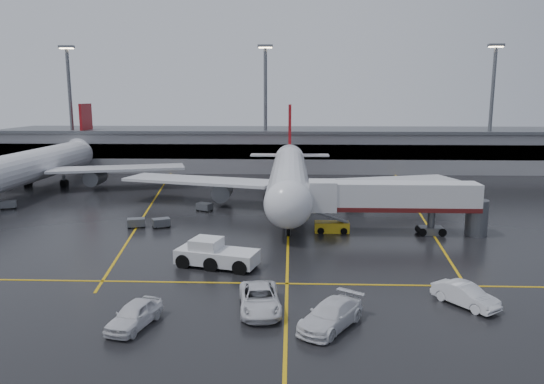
{
  "coord_description": "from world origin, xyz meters",
  "views": [
    {
      "loc": [
        0.28,
        -62.03,
        15.18
      ],
      "look_at": [
        -2.0,
        -2.0,
        4.0
      ],
      "focal_mm": 33.63,
      "sensor_mm": 36.0,
      "label": 1
    }
  ],
  "objects": [
    {
      "name": "pushback_tractor",
      "position": [
        -6.6,
        -17.76,
        1.05
      ],
      "size": [
        7.91,
        4.89,
        2.64
      ],
      "color": "silver",
      "rests_on": "ground"
    },
    {
      "name": "apron_line_centre",
      "position": [
        0.0,
        0.0,
        0.01
      ],
      "size": [
        0.25,
        90.0,
        0.02
      ],
      "primitive_type": "cube",
      "color": "gold",
      "rests_on": "ground"
    },
    {
      "name": "apron_line_stop",
      "position": [
        0.0,
        -22.0,
        0.01
      ],
      "size": [
        60.0,
        0.25,
        0.02
      ],
      "primitive_type": "cube",
      "color": "gold",
      "rests_on": "ground"
    },
    {
      "name": "service_van_d",
      "position": [
        -10.17,
        -30.39,
        0.85
      ],
      "size": [
        3.22,
        5.32,
        1.7
      ],
      "primitive_type": "imported",
      "rotation": [
        0.0,
        0.0,
        -0.26
      ],
      "color": "white",
      "rests_on": "ground"
    },
    {
      "name": "apron_line_left",
      "position": [
        -20.0,
        10.0,
        0.01
      ],
      "size": [
        9.99,
        69.35,
        0.02
      ],
      "primitive_type": "cube",
      "rotation": [
        0.0,
        0.0,
        0.14
      ],
      "color": "gold",
      "rests_on": "ground"
    },
    {
      "name": "baggage_cart_a",
      "position": [
        -15.06,
        -4.07,
        0.63
      ],
      "size": [
        2.36,
        2.03,
        1.12
      ],
      "color": "#595B60",
      "rests_on": "ground"
    },
    {
      "name": "baggage_cart_b",
      "position": [
        -18.02,
        -4.17,
        0.63
      ],
      "size": [
        2.29,
        1.81,
        1.12
      ],
      "color": "#595B60",
      "rests_on": "ground"
    },
    {
      "name": "light_mast_left",
      "position": [
        -45.0,
        42.0,
        14.47
      ],
      "size": [
        3.0,
        1.2,
        25.45
      ],
      "color": "#595B60",
      "rests_on": "ground"
    },
    {
      "name": "jet_bridge",
      "position": [
        11.87,
        -6.0,
        3.93
      ],
      "size": [
        19.9,
        3.4,
        6.05
      ],
      "color": "silver",
      "rests_on": "ground"
    },
    {
      "name": "service_van_b",
      "position": [
        3.01,
        -29.98,
        0.87
      ],
      "size": [
        5.37,
        6.36,
        1.75
      ],
      "primitive_type": "imported",
      "rotation": [
        0.0,
        0.0,
        -0.59
      ],
      "color": "silver",
      "rests_on": "ground"
    },
    {
      "name": "baggage_cart_e",
      "position": [
        -38.83,
        5.43,
        0.63
      ],
      "size": [
        2.36,
        2.02,
        1.12
      ],
      "color": "#595B60",
      "rests_on": "ground"
    },
    {
      "name": "main_airliner",
      "position": [
        0.0,
        9.7,
        4.21
      ],
      "size": [
        48.8,
        45.6,
        14.1
      ],
      "color": "silver",
      "rests_on": "ground"
    },
    {
      "name": "belt_loader",
      "position": [
        4.98,
        -5.33,
        0.61
      ],
      "size": [
        3.92,
        1.87,
        2.47
      ],
      "color": "gold",
      "rests_on": "ground"
    },
    {
      "name": "service_van_c",
      "position": [
        13.2,
        -25.99,
        0.83
      ],
      "size": [
        4.37,
        5.09,
        1.66
      ],
      "primitive_type": "imported",
      "rotation": [
        0.0,
        0.0,
        0.63
      ],
      "color": "silver",
      "rests_on": "ground"
    },
    {
      "name": "second_airliner",
      "position": [
        -42.0,
        21.7,
        4.21
      ],
      "size": [
        48.8,
        45.6,
        14.1
      ],
      "color": "silver",
      "rests_on": "ground"
    },
    {
      "name": "ground",
      "position": [
        0.0,
        0.0,
        0.0
      ],
      "size": [
        220.0,
        220.0,
        0.0
      ],
      "primitive_type": "plane",
      "color": "black",
      "rests_on": "ground"
    },
    {
      "name": "terminal",
      "position": [
        0.0,
        47.93,
        4.32
      ],
      "size": [
        122.0,
        19.0,
        8.6
      ],
      "color": "gray",
      "rests_on": "ground"
    },
    {
      "name": "service_van_a",
      "position": [
        -1.92,
        -27.42,
        0.86
      ],
      "size": [
        3.54,
        6.45,
        1.71
      ],
      "primitive_type": "imported",
      "rotation": [
        0.0,
        0.0,
        0.12
      ],
      "color": "silver",
      "rests_on": "ground"
    },
    {
      "name": "baggage_cart_c",
      "position": [
        -11.44,
        5.03,
        0.63
      ],
      "size": [
        2.38,
        2.09,
        1.12
      ],
      "color": "#595B60",
      "rests_on": "ground"
    },
    {
      "name": "apron_line_right",
      "position": [
        18.0,
        10.0,
        0.01
      ],
      "size": [
        7.57,
        69.64,
        0.02
      ],
      "primitive_type": "cube",
      "rotation": [
        0.0,
        0.0,
        -0.1
      ],
      "color": "gold",
      "rests_on": "ground"
    },
    {
      "name": "light_mast_right",
      "position": [
        40.0,
        42.0,
        14.47
      ],
      "size": [
        3.0,
        1.2,
        25.45
      ],
      "color": "#595B60",
      "rests_on": "ground"
    },
    {
      "name": "light_mast_mid",
      "position": [
        -5.0,
        42.0,
        14.47
      ],
      "size": [
        3.0,
        1.2,
        25.45
      ],
      "color": "#595B60",
      "rests_on": "ground"
    }
  ]
}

